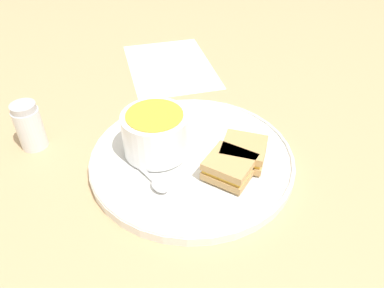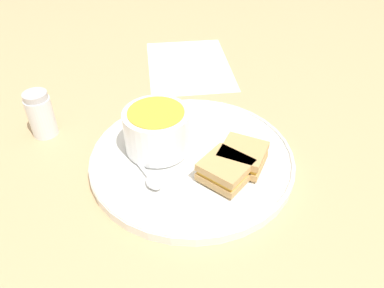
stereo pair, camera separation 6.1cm
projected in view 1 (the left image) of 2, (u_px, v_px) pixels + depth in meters
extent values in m
plane|color=tan|center=(192.00, 163.00, 0.64)|extent=(2.40, 2.40, 0.00)
cylinder|color=white|center=(192.00, 159.00, 0.63)|extent=(0.34, 0.34, 0.02)
torus|color=white|center=(192.00, 155.00, 0.63)|extent=(0.34, 0.34, 0.01)
cylinder|color=white|center=(157.00, 148.00, 0.63)|extent=(0.06, 0.06, 0.01)
cylinder|color=white|center=(156.00, 133.00, 0.61)|extent=(0.11, 0.11, 0.07)
cylinder|color=gold|center=(154.00, 116.00, 0.59)|extent=(0.09, 0.09, 0.01)
cube|color=silver|center=(141.00, 168.00, 0.60)|extent=(0.06, 0.07, 0.00)
ellipsoid|color=silver|center=(160.00, 185.00, 0.56)|extent=(0.04, 0.04, 0.01)
cube|color=tan|center=(229.00, 171.00, 0.58)|extent=(0.09, 0.09, 0.01)
cube|color=gold|center=(230.00, 167.00, 0.58)|extent=(0.08, 0.08, 0.01)
cube|color=tan|center=(230.00, 162.00, 0.57)|extent=(0.09, 0.09, 0.01)
cube|color=tan|center=(243.00, 156.00, 0.61)|extent=(0.08, 0.08, 0.01)
cube|color=gold|center=(244.00, 152.00, 0.60)|extent=(0.08, 0.07, 0.01)
cube|color=tan|center=(244.00, 147.00, 0.60)|extent=(0.08, 0.08, 0.01)
cylinder|color=silver|center=(30.00, 128.00, 0.65)|extent=(0.05, 0.05, 0.08)
cylinder|color=#B7B7BC|center=(23.00, 108.00, 0.62)|extent=(0.04, 0.04, 0.01)
cube|color=white|center=(170.00, 66.00, 0.91)|extent=(0.27, 0.32, 0.00)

